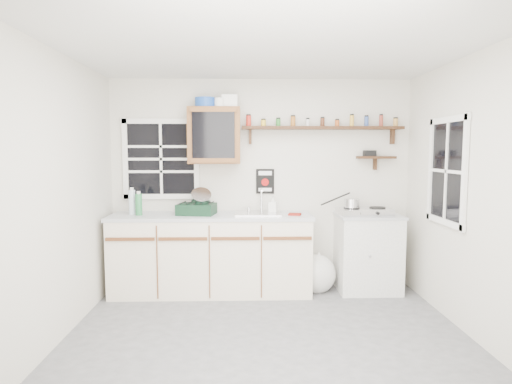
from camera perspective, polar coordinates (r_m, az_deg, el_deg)
room at (r=3.61m, az=1.66°, el=-0.83°), size 3.64×3.24×2.54m
main_cabinet at (r=5.04m, az=-5.94°, el=-8.15°), size 2.31×0.63×0.92m
right_cabinet at (r=5.25m, az=14.66°, el=-7.79°), size 0.73×0.57×0.91m
sink at (r=4.94m, az=0.23°, el=-2.84°), size 0.52×0.44×0.29m
upper_cabinet at (r=5.04m, az=-5.57°, el=7.49°), size 0.60×0.32×0.65m
upper_cabinet_clutter at (r=5.07m, az=-5.48°, el=11.84°), size 0.49×0.24×0.14m
spice_shelf at (r=5.18m, az=8.75°, el=8.55°), size 1.91×0.18×0.35m
secondary_shelf at (r=5.34m, az=15.46°, el=4.54°), size 0.45×0.16×0.24m
warning_sign at (r=5.19m, az=1.22°, el=1.44°), size 0.22×0.02×0.30m
window_back at (r=5.26m, az=-12.54°, el=4.31°), size 0.93×0.03×0.98m
window_right at (r=4.59m, az=24.13°, el=2.55°), size 0.03×0.78×1.08m
water_bottles at (r=5.07m, az=-15.81°, el=-1.41°), size 0.17×0.13×0.31m
dish_rack at (r=4.95m, az=-7.75°, el=-1.83°), size 0.46×0.37×0.31m
soap_bottle at (r=5.00m, az=2.29°, el=-1.69°), size 0.12×0.12×0.20m
rag at (r=4.88m, az=5.19°, el=-2.97°), size 0.16×0.15×0.02m
hotplate at (r=5.13m, az=14.27°, el=-2.49°), size 0.63×0.38×0.09m
saucepan at (r=5.08m, az=12.58°, el=-1.49°), size 0.43×0.24×0.18m
trash_bag at (r=5.17m, az=8.13°, el=-10.71°), size 0.43×0.39×0.49m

